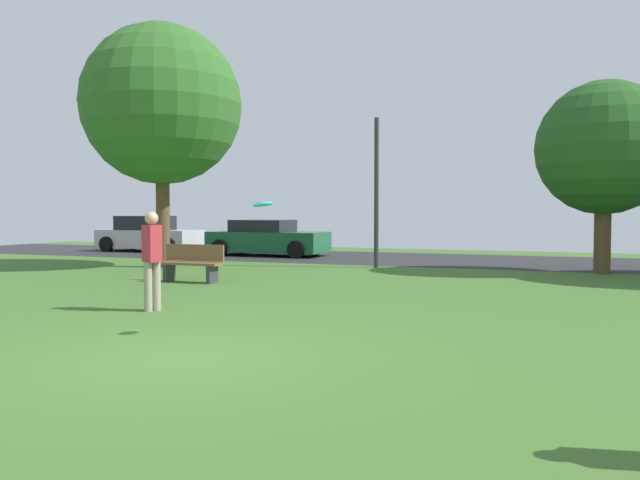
{
  "coord_description": "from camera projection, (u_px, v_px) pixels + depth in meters",
  "views": [
    {
      "loc": [
        4.13,
        -6.26,
        1.71
      ],
      "look_at": [
        0.0,
        4.41,
        1.19
      ],
      "focal_mm": 35.72,
      "sensor_mm": 36.0,
      "label": 1
    }
  ],
  "objects": [
    {
      "name": "maple_tree_far",
      "position": [
        162.0,
        105.0,
        19.15
      ],
      "size": [
        4.8,
        4.8,
        7.32
      ],
      "color": "brown",
      "rests_on": "ground_plane"
    },
    {
      "name": "frisbee_disc",
      "position": [
        263.0,
        204.0,
        8.5
      ],
      "size": [
        0.34,
        0.34,
        0.07
      ],
      "color": "#2DB2E0"
    },
    {
      "name": "ground_plane",
      "position": [
        183.0,
        358.0,
        7.4
      ],
      "size": [
        44.0,
        44.0,
        0.0
      ],
      "primitive_type": "plane",
      "color": "#3D6628"
    },
    {
      "name": "road_strip",
      "position": [
        439.0,
        260.0,
        22.3
      ],
      "size": [
        44.0,
        6.4,
        0.01
      ],
      "primitive_type": "cube",
      "color": "#28282B",
      "rests_on": "ground_plane"
    },
    {
      "name": "person_thrower",
      "position": [
        152.0,
        256.0,
        10.84
      ],
      "size": [
        0.38,
        0.34,
        1.7
      ],
      "rotation": [
        0.0,
        0.0,
        -0.46
      ],
      "color": "gray",
      "rests_on": "ground_plane"
    },
    {
      "name": "parked_car_green",
      "position": [
        267.0,
        239.0,
        24.36
      ],
      "size": [
        4.49,
        2.11,
        1.37
      ],
      "color": "#195633",
      "rests_on": "ground_plane"
    },
    {
      "name": "park_bench",
      "position": [
        192.0,
        263.0,
        15.3
      ],
      "size": [
        1.6,
        0.45,
        0.9
      ],
      "rotation": [
        0.0,
        0.0,
        3.14
      ],
      "color": "brown",
      "rests_on": "ground_plane"
    },
    {
      "name": "street_lamp_post",
      "position": [
        376.0,
        193.0,
        19.09
      ],
      "size": [
        0.14,
        0.14,
        4.5
      ],
      "primitive_type": "cylinder",
      "color": "#2D2D33",
      "rests_on": "ground_plane"
    },
    {
      "name": "birch_tree_lone",
      "position": [
        604.0,
        148.0,
        17.24
      ],
      "size": [
        3.63,
        3.63,
        5.25
      ],
      "color": "brown",
      "rests_on": "ground_plane"
    },
    {
      "name": "parked_car_silver",
      "position": [
        149.0,
        235.0,
        26.96
      ],
      "size": [
        4.36,
        1.98,
        1.5
      ],
      "color": "#B7B7BC",
      "rests_on": "ground_plane"
    }
  ]
}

